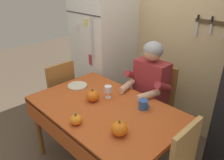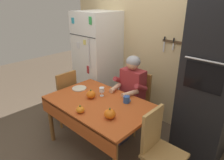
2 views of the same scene
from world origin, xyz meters
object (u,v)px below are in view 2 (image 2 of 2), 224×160
refrigerator (98,61)px  pumpkin_large (80,110)px  chair_right_side (159,146)px  dining_table (98,108)px  serving_tray (79,88)px  chair_left_side (64,95)px  pumpkin_small (91,95)px  wine_glass (102,90)px  seated_person (130,89)px  pumpkin_medium (110,114)px  coffee_mug (127,99)px  wall_oven (211,82)px  chair_behind_person (137,98)px

refrigerator → pumpkin_large: (0.98, -1.20, -0.12)m
refrigerator → chair_right_side: size_ratio=1.94×
dining_table → serving_tray: serving_tray is taller
dining_table → chair_right_side: (0.90, 0.05, -0.14)m
chair_left_side → pumpkin_small: bearing=-3.8°
wine_glass → chair_right_side: bearing=-6.4°
chair_right_side → wine_glass: bearing=173.6°
seated_person → pumpkin_medium: bearing=-67.2°
chair_left_side → wine_glass: bearing=7.1°
seated_person → coffee_mug: bearing=-57.2°
chair_left_side → chair_right_side: (1.80, -0.01, 0.00)m
wall_oven → wine_glass: size_ratio=16.56×
dining_table → coffee_mug: bearing=43.1°
refrigerator → pumpkin_small: bearing=-47.6°
seated_person → chair_left_side: seated_person is taller
chair_behind_person → refrigerator: bearing=174.8°
dining_table → serving_tray: size_ratio=6.56×
chair_right_side → chair_left_side: bearing=179.6°
chair_left_side → pumpkin_small: size_ratio=7.12×
seated_person → pumpkin_small: size_ratio=9.53×
pumpkin_small → dining_table: bearing=-5.8°
wall_oven → seated_person: size_ratio=1.69×
chair_left_side → coffee_mug: (1.17, 0.19, 0.27)m
coffee_mug → serving_tray: size_ratio=0.53×
seated_person → wine_glass: 0.47m
refrigerator → serving_tray: bearing=-61.2°
seated_person → wine_glass: bearing=-108.6°
refrigerator → seated_person: bearing=-15.7°
seated_person → chair_right_side: bearing=-32.8°
pumpkin_small → chair_left_side: bearing=176.2°
refrigerator → seated_person: refrigerator is taller
dining_table → wall_oven: bearing=41.3°
wall_oven → wine_glass: wall_oven is taller
pumpkin_large → pumpkin_medium: 0.37m
chair_left_side → pumpkin_medium: chair_left_side is taller
dining_table → pumpkin_small: (-0.16, 0.02, 0.14)m
wall_oven → chair_right_side: 1.03m
dining_table → pumpkin_medium: 0.42m
chair_behind_person → pumpkin_small: size_ratio=7.12×
chair_right_side → wine_glass: 1.06m
chair_behind_person → pumpkin_large: chair_behind_person is taller
wine_glass → pumpkin_small: bearing=-111.1°
wall_oven → pumpkin_small: 1.53m
chair_left_side → chair_right_side: same height
serving_tray → chair_right_side: bearing=-1.6°
seated_person → pumpkin_medium: size_ratio=9.32×
refrigerator → chair_behind_person: size_ratio=1.94×
refrigerator → chair_left_side: (0.05, -0.82, -0.39)m
seated_person → coffee_mug: (0.23, -0.35, 0.05)m
chair_right_side → pumpkin_medium: 0.64m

